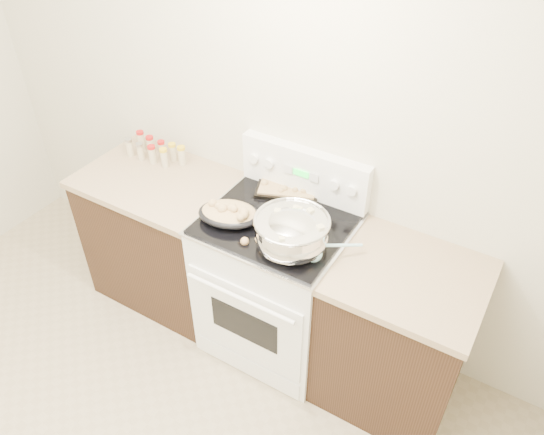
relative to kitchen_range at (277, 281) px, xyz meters
The scene contains 9 objects.
counter_left 0.83m from the kitchen_range, behind, with size 0.93×0.67×0.92m.
counter_right 0.73m from the kitchen_range, ahead, with size 0.73×0.67×0.92m.
kitchen_range is the anchor object (origin of this frame).
mixing_bowl 0.58m from the kitchen_range, 40.55° to the right, with size 0.38×0.38×0.22m.
roasting_pan 0.56m from the kitchen_range, 149.01° to the right, with size 0.39×0.32×0.11m.
baking_sheet 0.56m from the kitchen_range, 109.30° to the left, with size 0.42×0.36×0.06m.
wooden_spoon 0.51m from the kitchen_range, 97.90° to the right, with size 0.14×0.24×0.04m.
blue_ladle 0.60m from the kitchen_range, 27.05° to the right, with size 0.22×0.23×0.11m.
spice_jars 1.11m from the kitchen_range, behind, with size 0.39×0.15×0.13m.
Camera 1 is at (1.45, -0.45, 2.69)m, focal length 35.00 mm.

